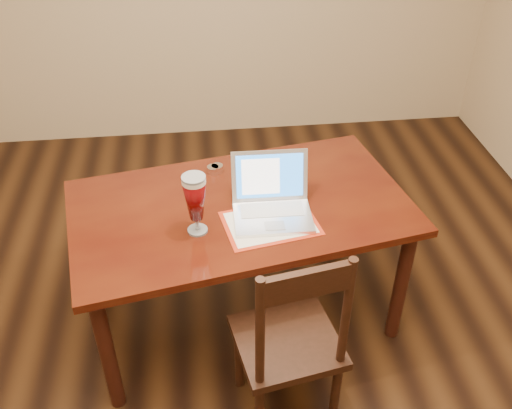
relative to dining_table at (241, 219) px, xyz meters
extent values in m
plane|color=black|center=(-0.12, -0.39, -0.68)|extent=(5.00, 5.00, 0.00)
cube|color=#441609|center=(0.00, 0.01, 0.06)|extent=(1.75, 1.19, 0.04)
cylinder|color=black|center=(-0.64, -0.49, -0.32)|extent=(0.07, 0.07, 0.72)
cylinder|color=black|center=(0.78, -0.23, -0.32)|extent=(0.07, 0.07, 0.72)
cylinder|color=black|center=(-0.78, 0.24, -0.32)|extent=(0.07, 0.07, 0.72)
cylinder|color=black|center=(0.65, 0.51, -0.32)|extent=(0.07, 0.07, 0.72)
cube|color=#A8260F|center=(0.13, -0.15, 0.08)|extent=(0.47, 0.37, 0.00)
cube|color=beige|center=(0.13, -0.15, 0.08)|extent=(0.42, 0.33, 0.00)
cube|color=silver|center=(0.14, -0.13, 0.09)|extent=(0.37, 0.26, 0.02)
cube|color=silver|center=(0.14, -0.08, 0.10)|extent=(0.30, 0.12, 0.00)
cube|color=#ADACB1|center=(0.14, -0.20, 0.10)|extent=(0.09, 0.07, 0.00)
cube|color=silver|center=(0.14, 0.03, 0.22)|extent=(0.36, 0.08, 0.24)
cube|color=blue|center=(0.14, 0.02, 0.22)|extent=(0.32, 0.06, 0.20)
cube|color=white|center=(0.10, 0.02, 0.22)|extent=(0.18, 0.05, 0.17)
cylinder|color=silver|center=(-0.21, -0.17, 0.08)|extent=(0.09, 0.09, 0.01)
cylinder|color=silver|center=(-0.21, -0.17, 0.12)|extent=(0.02, 0.02, 0.07)
cylinder|color=beige|center=(-0.21, -0.17, 0.35)|extent=(0.10, 0.10, 0.02)
cylinder|color=silver|center=(-0.21, -0.17, 0.37)|extent=(0.10, 0.10, 0.01)
cylinder|color=silver|center=(-0.09, 0.31, 0.10)|extent=(0.06, 0.06, 0.04)
cylinder|color=silver|center=(-0.11, 0.30, 0.10)|extent=(0.06, 0.06, 0.04)
cube|color=black|center=(0.14, -0.59, -0.23)|extent=(0.50, 0.48, 0.04)
cylinder|color=black|center=(0.35, -0.72, -0.47)|extent=(0.04, 0.04, 0.42)
cylinder|color=black|center=(-0.06, -0.46, -0.47)|extent=(0.04, 0.04, 0.42)
cylinder|color=black|center=(0.29, -0.39, -0.47)|extent=(0.04, 0.04, 0.42)
cylinder|color=black|center=(0.00, -0.78, 0.06)|extent=(0.04, 0.04, 0.56)
cylinder|color=black|center=(0.35, -0.72, 0.06)|extent=(0.04, 0.04, 0.56)
cube|color=black|center=(0.17, -0.75, 0.27)|extent=(0.35, 0.09, 0.12)
camera|label=1|loc=(-0.18, -2.19, 1.72)|focal=40.00mm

